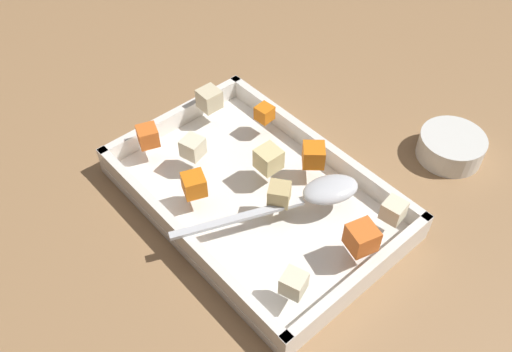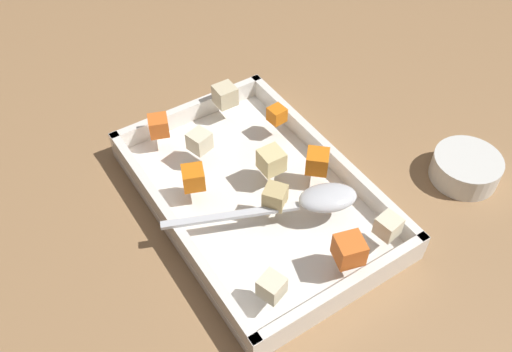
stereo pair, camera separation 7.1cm
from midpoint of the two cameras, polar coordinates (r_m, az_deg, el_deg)
The scene contains 15 objects.
ground_plane at distance 0.75m, azimuth -2.77°, elevation -2.95°, with size 4.00×4.00×0.00m, color #936D47.
baking_dish at distance 0.74m, azimuth -2.74°, elevation -2.33°, with size 0.38×0.25×0.04m.
carrot_chunk_under_handle at distance 0.79m, azimuth -1.68°, elevation 6.40°, with size 0.02×0.02×0.02m, color orange.
carrot_chunk_rim_edge at distance 0.73m, azimuth 3.23°, elevation 2.04°, with size 0.03×0.03×0.03m, color orange.
carrot_chunk_corner_ne at distance 0.64m, azimuth 7.82°, elevation -6.54°, with size 0.03×0.03×0.03m, color orange.
carrot_chunk_heap_top at distance 0.70m, azimuth -9.32°, elevation -1.03°, with size 0.03×0.03×0.03m, color orange.
carrot_chunk_near_left at distance 0.77m, azimuth -13.72°, elevation 3.92°, with size 0.03×0.03×0.03m, color orange.
potato_chunk_far_left at distance 0.61m, azimuth 0.56°, elevation -11.26°, with size 0.03×0.03×0.03m, color beige.
potato_chunk_near_right at distance 0.68m, azimuth -0.38°, elevation -1.94°, with size 0.03×0.03×0.03m, color tan.
potato_chunk_mid_left at distance 0.82m, azimuth -7.35°, elevation 7.81°, with size 0.03×0.03×0.03m, color beige.
potato_chunk_heap_side at distance 0.72m, azimuth -1.49°, elevation 1.63°, with size 0.03×0.03×0.03m, color #E0CC89.
potato_chunk_near_spoon at distance 0.75m, azimuth -9.27°, elevation 2.82°, with size 0.03×0.03×0.03m, color beige.
potato_chunk_far_right at distance 0.68m, azimuth 11.20°, elevation -3.68°, with size 0.03×0.03×0.03m, color beige.
serving_spoon at distance 0.69m, azimuth 3.77°, elevation -1.89°, with size 0.12×0.24×0.02m.
small_prep_bowl at distance 0.83m, azimuth 17.28°, elevation 2.80°, with size 0.09×0.09×0.04m, color silver.
Camera 1 is at (-0.36, 0.32, 0.57)m, focal length 38.64 mm.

